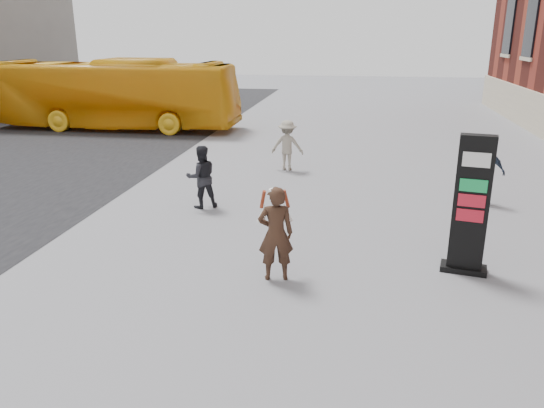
% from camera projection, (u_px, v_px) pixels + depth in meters
% --- Properties ---
extents(ground, '(100.00, 100.00, 0.00)m').
position_uv_depth(ground, '(264.00, 288.00, 9.48)').
color(ground, '#9E9EA3').
extents(info_pylon, '(0.91, 0.58, 2.64)m').
position_uv_depth(info_pylon, '(471.00, 206.00, 9.77)').
color(info_pylon, black).
rests_on(info_pylon, ground).
extents(woman, '(0.78, 0.73, 1.78)m').
position_uv_depth(woman, '(276.00, 232.00, 9.59)').
color(woman, '#39231A').
rests_on(woman, ground).
extents(bus, '(11.65, 2.74, 3.24)m').
position_uv_depth(bus, '(114.00, 94.00, 24.81)').
color(bus, gold).
rests_on(bus, road).
extents(pedestrian_a, '(1.00, 0.92, 1.64)m').
position_uv_depth(pedestrian_a, '(201.00, 177.00, 13.65)').
color(pedestrian_a, black).
rests_on(pedestrian_a, ground).
extents(pedestrian_b, '(1.08, 0.64, 1.65)m').
position_uv_depth(pedestrian_b, '(287.00, 145.00, 17.47)').
color(pedestrian_b, gray).
rests_on(pedestrian_b, ground).
extents(pedestrian_c, '(1.11, 0.92, 1.78)m').
position_uv_depth(pedestrian_c, '(485.00, 171.00, 13.98)').
color(pedestrian_c, '#2B384E').
rests_on(pedestrian_c, ground).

